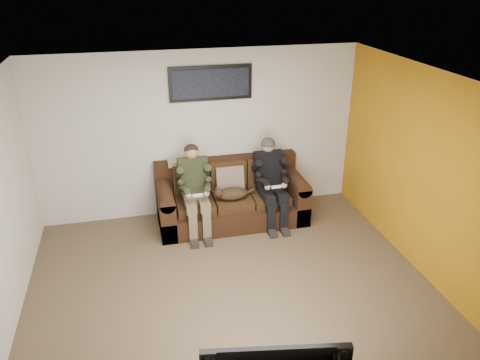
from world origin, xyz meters
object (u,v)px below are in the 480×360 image
object	(u,v)px
cat	(231,194)
sofa	(231,198)
person_right	(270,177)
framed_poster	(211,83)
person_left	(194,185)

from	to	relation	value
cat	sofa	bearing A→B (deg)	79.98
person_right	framed_poster	bearing A→B (deg)	143.82
person_right	person_left	bearing A→B (deg)	-179.98
person_left	cat	distance (m)	0.58
sofa	framed_poster	bearing A→B (deg)	117.46
person_left	framed_poster	xyz separation A→B (m)	(0.39, 0.58, 1.36)
sofa	person_left	xyz separation A→B (m)	(-0.59, -0.19, 0.39)
sofa	person_right	world-z (taller)	person_right
person_left	cat	xyz separation A→B (m)	(0.54, -0.05, -0.19)
sofa	framed_poster	world-z (taller)	framed_poster
person_right	cat	bearing A→B (deg)	-175.21
sofa	person_right	distance (m)	0.73
cat	framed_poster	bearing A→B (deg)	104.04
person_left	person_right	size ratio (longest dim) A/B	0.99
person_right	cat	size ratio (longest dim) A/B	2.00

